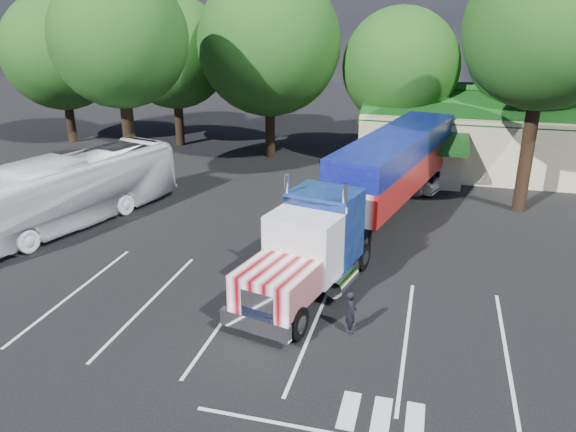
% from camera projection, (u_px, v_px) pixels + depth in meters
% --- Properties ---
extents(ground, '(120.00, 120.00, 0.00)m').
position_uv_depth(ground, '(274.00, 249.00, 25.89)').
color(ground, black).
rests_on(ground, ground).
extents(event_hall, '(24.20, 14.12, 5.55)m').
position_uv_depth(event_hall, '(542.00, 137.00, 37.90)').
color(event_hall, beige).
rests_on(event_hall, ground).
extents(tree_row_a, '(9.00, 9.00, 11.68)m').
position_uv_depth(tree_row_a, '(61.00, 51.00, 43.56)').
color(tree_row_a, black).
rests_on(tree_row_a, ground).
extents(tree_row_b, '(8.40, 8.40, 11.35)m').
position_uv_depth(tree_row_b, '(174.00, 53.00, 42.58)').
color(tree_row_b, black).
rests_on(tree_row_b, ground).
extents(tree_row_c, '(10.00, 10.00, 13.05)m').
position_uv_depth(tree_row_c, '(269.00, 44.00, 38.89)').
color(tree_row_c, black).
rests_on(tree_row_c, ground).
extents(tree_row_d, '(8.00, 8.00, 10.60)m').
position_uv_depth(tree_row_d, '(401.00, 67.00, 38.41)').
color(tree_row_d, black).
rests_on(tree_row_d, ground).
extents(tree_row_e, '(9.60, 9.60, 12.90)m').
position_uv_depth(tree_row_e, '(544.00, 46.00, 36.17)').
color(tree_row_e, black).
rests_on(tree_row_e, ground).
extents(tree_near_left, '(7.60, 7.60, 12.65)m').
position_uv_depth(tree_near_left, '(119.00, 39.00, 30.72)').
color(tree_near_left, black).
rests_on(tree_near_left, ground).
extents(tree_near_right, '(8.00, 8.00, 13.50)m').
position_uv_depth(tree_near_right, '(546.00, 29.00, 27.46)').
color(tree_near_right, black).
rests_on(tree_near_right, ground).
extents(semi_truck, '(7.51, 21.54, 4.51)m').
position_uv_depth(semi_truck, '(378.00, 179.00, 27.52)').
color(semi_truck, black).
rests_on(semi_truck, ground).
extents(woman, '(0.52, 0.65, 1.55)m').
position_uv_depth(woman, '(351.00, 312.00, 19.11)').
color(woman, black).
rests_on(woman, ground).
extents(bicycle, '(1.15, 1.74, 0.87)m').
position_uv_depth(bicycle, '(330.00, 213.00, 29.08)').
color(bicycle, black).
rests_on(bicycle, ground).
extents(tour_bus, '(6.52, 13.02, 3.54)m').
position_uv_depth(tour_bus, '(67.00, 191.00, 28.25)').
color(tour_bus, white).
rests_on(tour_bus, ground).
extents(silver_sedan, '(4.82, 2.97, 1.50)m').
position_uv_depth(silver_sedan, '(402.00, 178.00, 33.91)').
color(silver_sedan, '#B8BAC1').
rests_on(silver_sedan, ground).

